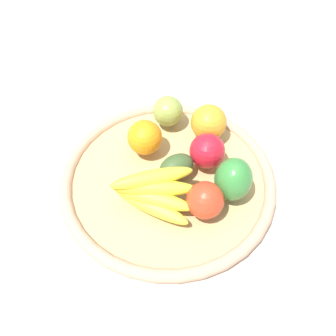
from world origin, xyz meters
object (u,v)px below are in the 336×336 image
(apple_1, at_px, (205,200))
(bell_pepper, at_px, (233,179))
(avocado, at_px, (176,167))
(apple_0, at_px, (207,151))
(orange_1, at_px, (209,122))
(banana_bunch, at_px, (153,193))
(orange_0, at_px, (145,137))
(apple_2, at_px, (168,111))

(apple_1, bearing_deg, bell_pepper, 155.54)
(avocado, distance_m, apple_0, 0.08)
(apple_0, relative_size, orange_1, 0.93)
(apple_0, distance_m, banana_bunch, 0.16)
(banana_bunch, bearing_deg, bell_pepper, 128.24)
(orange_0, bearing_deg, banana_bunch, 37.25)
(apple_2, xyz_separation_m, banana_bunch, (0.22, 0.09, 0.00))
(bell_pepper, bearing_deg, apple_2, -130.50)
(apple_1, relative_size, orange_1, 0.90)
(orange_1, distance_m, bell_pepper, 0.17)
(avocado, xyz_separation_m, orange_1, (-0.14, 0.01, 0.01))
(banana_bunch, bearing_deg, apple_2, -158.30)
(apple_0, bearing_deg, orange_1, -157.40)
(orange_0, height_order, banana_bunch, orange_0)
(orange_0, relative_size, apple_0, 1.01)
(apple_2, bearing_deg, apple_0, 62.31)
(orange_1, bearing_deg, apple_2, -86.07)
(avocado, height_order, apple_1, apple_1)
(orange_1, bearing_deg, apple_0, 22.60)
(orange_0, xyz_separation_m, bell_pepper, (0.02, 0.22, 0.01))
(apple_2, relative_size, bell_pepper, 0.78)
(apple_2, bearing_deg, orange_1, 93.93)
(orange_0, distance_m, apple_0, 0.14)
(apple_0, xyz_separation_m, banana_bunch, (0.15, -0.05, -0.00))
(orange_1, bearing_deg, orange_0, -43.88)
(apple_0, distance_m, apple_1, 0.13)
(banana_bunch, relative_size, bell_pepper, 1.79)
(avocado, xyz_separation_m, apple_0, (-0.06, 0.04, 0.01))
(apple_2, distance_m, apple_0, 0.15)
(orange_0, distance_m, avocado, 0.10)
(orange_0, xyz_separation_m, apple_2, (-0.10, 0.00, -0.00))
(avocado, bearing_deg, apple_1, 59.63)
(avocado, height_order, apple_2, apple_2)
(apple_1, relative_size, bell_pepper, 0.79)
(orange_1, height_order, bell_pepper, bell_pepper)
(banana_bunch, bearing_deg, orange_0, -142.75)
(apple_0, bearing_deg, banana_bunch, -17.83)
(apple_0, relative_size, bell_pepper, 0.82)
(orange_0, distance_m, bell_pepper, 0.22)
(banana_bunch, xyz_separation_m, apple_1, (-0.03, 0.10, -0.00))
(orange_0, relative_size, apple_2, 1.07)
(avocado, distance_m, orange_1, 0.14)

